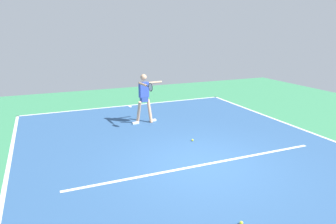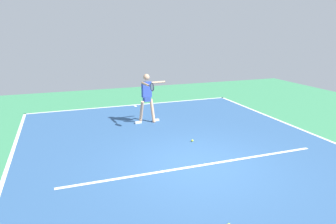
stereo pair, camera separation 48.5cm
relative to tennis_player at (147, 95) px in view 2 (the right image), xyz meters
name	(u,v)px [view 2 (the right image)]	position (x,y,z in m)	size (l,w,h in m)	color
ground_plane	(198,165)	(-0.18, 4.02, -1.05)	(22.45, 22.45, 0.00)	#388456
court_surface	(198,165)	(-0.18, 4.02, -1.05)	(9.29, 13.80, 0.00)	#2D5484
court_line_baseline_near	(134,105)	(-0.18, -2.83, -1.05)	(9.29, 0.10, 0.01)	white
court_line_sideline_left	(335,143)	(-4.78, 4.02, -1.05)	(0.10, 13.80, 0.01)	white
court_line_service	(199,166)	(-0.18, 4.07, -1.05)	(6.97, 0.10, 0.01)	white
court_line_centre_mark	(135,106)	(-0.18, -2.63, -1.05)	(0.10, 0.30, 0.01)	white
tennis_player	(147,95)	(0.00, 0.00, 0.00)	(1.21, 1.29, 1.83)	tan
tennis_ball_far_corner	(192,141)	(-0.73, 2.42, -1.02)	(0.07, 0.07, 0.07)	yellow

